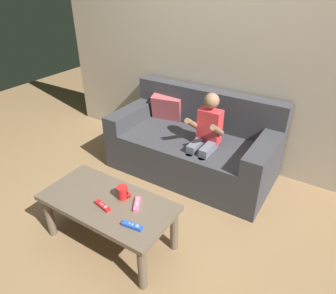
# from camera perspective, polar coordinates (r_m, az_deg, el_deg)

# --- Properties ---
(ground_plane) EXTENTS (8.15, 8.15, 0.00)m
(ground_plane) POSITION_cam_1_polar(r_m,az_deg,el_deg) (2.48, -6.34, -17.87)
(ground_plane) COLOR olive
(wall_back) EXTENTS (4.08, 0.05, 2.50)m
(wall_back) POSITION_cam_1_polar(r_m,az_deg,el_deg) (3.09, 11.37, 18.65)
(wall_back) COLOR #B2A38E
(wall_back) RESTS_ON ground
(couch) EXTENTS (1.61, 0.80, 0.80)m
(couch) POSITION_cam_1_polar(r_m,az_deg,el_deg) (3.13, 4.79, 0.37)
(couch) COLOR #38383D
(couch) RESTS_ON ground
(person_seated_on_couch) EXTENTS (0.30, 0.36, 0.91)m
(person_seated_on_couch) POSITION_cam_1_polar(r_m,az_deg,el_deg) (2.80, 6.96, 1.98)
(person_seated_on_couch) COLOR slate
(person_seated_on_couch) RESTS_ON ground
(coffee_table) EXTENTS (0.99, 0.50, 0.40)m
(coffee_table) POSITION_cam_1_polar(r_m,az_deg,el_deg) (2.32, -11.06, -10.98)
(coffee_table) COLOR brown
(coffee_table) RESTS_ON ground
(game_remote_blue_near_edge) EXTENTS (0.14, 0.05, 0.03)m
(game_remote_blue_near_edge) POSITION_cam_1_polar(r_m,az_deg,el_deg) (2.05, -6.69, -14.34)
(game_remote_blue_near_edge) COLOR blue
(game_remote_blue_near_edge) RESTS_ON coffee_table
(game_remote_red_center) EXTENTS (0.14, 0.06, 0.03)m
(game_remote_red_center) POSITION_cam_1_polar(r_m,az_deg,el_deg) (2.22, -12.08, -10.65)
(game_remote_red_center) COLOR red
(game_remote_red_center) RESTS_ON coffee_table
(game_remote_pink_far_corner) EXTENTS (0.10, 0.14, 0.03)m
(game_remote_pink_far_corner) POSITION_cam_1_polar(r_m,az_deg,el_deg) (2.20, -5.78, -10.53)
(game_remote_pink_far_corner) COLOR pink
(game_remote_pink_far_corner) RESTS_ON coffee_table
(coffee_mug) EXTENTS (0.12, 0.08, 0.09)m
(coffee_mug) POSITION_cam_1_polar(r_m,az_deg,el_deg) (2.25, -8.40, -8.37)
(coffee_mug) COLOR red
(coffee_mug) RESTS_ON coffee_table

